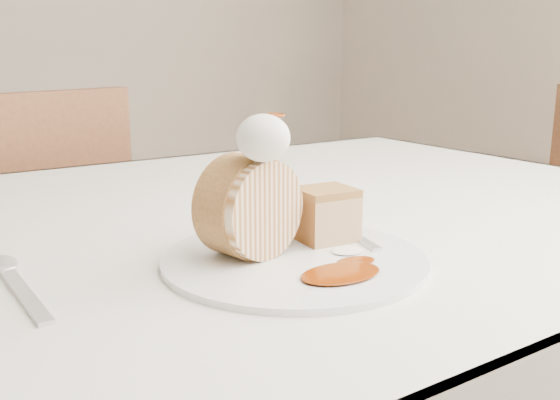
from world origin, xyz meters
TOP-DOWN VIEW (x-y plane):
  - table at (0.00, 0.20)m, footprint 1.40×0.90m
  - chair_far at (-0.10, 0.86)m, footprint 0.52×0.52m
  - plate at (-0.00, -0.00)m, footprint 0.28×0.28m
  - roulade_slice at (-0.04, 0.02)m, footprint 0.11×0.07m
  - cake_chunk at (0.06, 0.02)m, footprint 0.06×0.06m
  - whipped_cream at (-0.04, 0.00)m, footprint 0.05×0.05m
  - caramel_drizzle at (-0.02, 0.01)m, footprint 0.03×0.02m
  - caramel_pool at (0.00, -0.07)m, footprint 0.09×0.06m
  - fork at (0.09, 0.01)m, footprint 0.06×0.15m
  - spoon at (-0.24, 0.05)m, footprint 0.03×0.17m

SIDE VIEW (x-z plane):
  - chair_far at x=-0.10m, z-range 0.06..0.94m
  - table at x=0.00m, z-range 0.29..1.04m
  - spoon at x=-0.24m, z-range 0.75..0.75m
  - plate at x=0.00m, z-range 0.75..0.76m
  - fork at x=0.09m, z-range 0.76..0.76m
  - caramel_pool at x=0.00m, z-range 0.76..0.76m
  - cake_chunk at x=0.06m, z-range 0.76..0.80m
  - roulade_slice at x=-0.04m, z-range 0.76..0.85m
  - whipped_cream at x=-0.04m, z-range 0.85..0.90m
  - caramel_drizzle at x=-0.02m, z-range 0.90..0.90m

